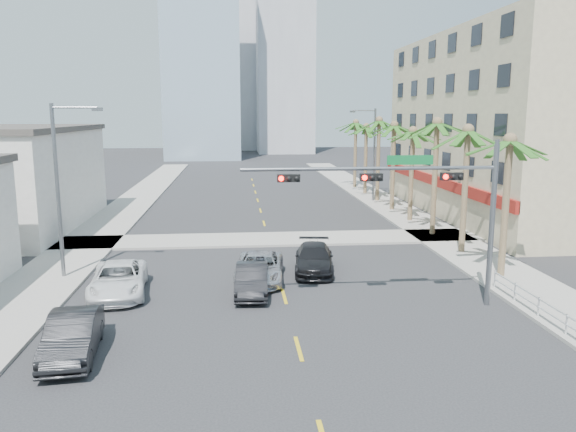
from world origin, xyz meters
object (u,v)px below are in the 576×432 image
Objects in this scene: car_parked_far at (118,279)px; car_lane_center at (260,268)px; traffic_signal_mast at (422,195)px; car_parked_mid at (72,336)px; car_lane_right at (314,258)px; car_lane_left at (252,280)px.

car_parked_far is 6.96m from car_lane_center.
car_parked_far is (-13.58, 3.07, -4.32)m from traffic_signal_mast.
car_lane_center is (6.77, 1.61, -0.04)m from car_parked_far.
car_parked_mid is 0.93× the size of car_lane_right.
car_lane_center is at bearing 80.47° from car_lane_left.
car_lane_left is at bearing -10.57° from car_parked_far.
traffic_signal_mast is 2.22× the size of car_lane_right.
car_lane_left and car_lane_center have the same top height.
traffic_signal_mast is 2.18× the size of car_lane_center.
traffic_signal_mast is 8.44m from car_lane_right.
traffic_signal_mast reaches higher than car_lane_left.
car_parked_far reaches higher than car_lane_center.
traffic_signal_mast is 2.59× the size of car_lane_left.
car_parked_far is 1.25× the size of car_lane_left.
car_lane_right is (3.03, 1.49, 0.02)m from car_lane_center.
car_lane_right is at bearing 31.55° from car_lane_center.
car_lane_left is at bearing -97.20° from car_lane_center.
car_lane_center is (0.47, 2.12, 0.00)m from car_lane_left.
traffic_signal_mast is 2.07× the size of car_parked_far.
car_parked_mid is at bearing -124.12° from car_lane_center.
traffic_signal_mast reaches higher than car_lane_right.
car_lane_right reaches higher than car_lane_center.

